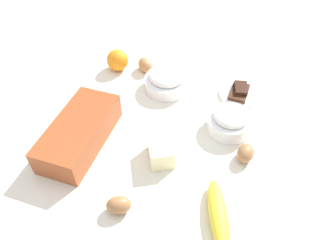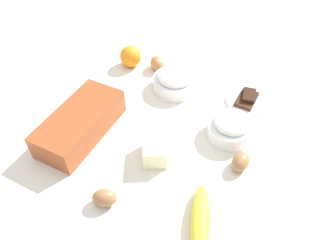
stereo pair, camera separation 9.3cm
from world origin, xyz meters
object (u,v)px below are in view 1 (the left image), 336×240
loaf_pan (79,132)px  flour_bowl (230,120)px  egg_loose (246,153)px  chocolate_plate (239,93)px  banana (218,215)px  egg_beside_bowl (119,205)px  butter_block (161,151)px  orange_fruit (117,60)px  egg_near_butter (145,65)px  sugar_bowl (167,80)px

loaf_pan → flour_bowl: 0.44m
egg_loose → chocolate_plate: size_ratio=0.48×
banana → egg_beside_bowl: bearing=94.5°
flour_bowl → chocolate_plate: bearing=-9.1°
flour_bowl → butter_block: bearing=129.0°
butter_block → chocolate_plate: butter_block is taller
orange_fruit → egg_near_butter: (0.01, -0.10, -0.01)m
orange_fruit → butter_block: (-0.37, -0.23, -0.01)m
egg_loose → chocolate_plate: 0.26m
egg_loose → butter_block: bearing=100.0°
flour_bowl → egg_beside_bowl: size_ratio=2.20×
flour_bowl → chocolate_plate: flour_bowl is taller
butter_block → banana: bearing=-132.8°
flour_bowl → egg_near_butter: 0.39m
orange_fruit → butter_block: size_ratio=0.85×
banana → egg_loose: (0.20, -0.06, 0.00)m
orange_fruit → sugar_bowl: bearing=-110.6°
egg_near_butter → loaf_pan: bearing=164.2°
loaf_pan → banana: (-0.17, -0.40, -0.02)m
orange_fruit → chocolate_plate: (-0.07, -0.44, -0.03)m
orange_fruit → butter_block: 0.44m
butter_block → egg_loose: bearing=-80.0°
banana → butter_block: (0.16, 0.17, 0.01)m
loaf_pan → egg_loose: bearing=-79.0°
egg_beside_bowl → egg_loose: bearing=-54.1°
egg_loose → banana: bearing=163.1°
orange_fruit → chocolate_plate: bearing=-98.9°
flour_bowl → chocolate_plate: 0.16m
sugar_bowl → butter_block: bearing=-172.6°
egg_beside_bowl → egg_loose: same height
egg_near_butter → egg_loose: bearing=-133.3°
butter_block → egg_near_butter: size_ratio=1.37×
flour_bowl → egg_beside_bowl: (-0.32, 0.25, -0.01)m
flour_bowl → sugar_bowl: (0.15, 0.22, -0.00)m
chocolate_plate → butter_block: bearing=145.8°
sugar_bowl → egg_loose: size_ratio=2.40×
butter_block → egg_loose: size_ratio=1.43×
sugar_bowl → chocolate_plate: sugar_bowl is taller
loaf_pan → egg_beside_bowl: (-0.19, -0.17, -0.02)m
butter_block → loaf_pan: bearing=86.5°
orange_fruit → egg_loose: orange_fruit is taller
flour_bowl → egg_loose: bearing=-155.4°
egg_near_butter → chocolate_plate: 0.35m
egg_loose → loaf_pan: bearing=93.1°
orange_fruit → egg_beside_bowl: size_ratio=1.27×
egg_loose → egg_near_butter: bearing=46.7°
egg_near_butter → banana: bearing=-150.6°
egg_near_butter → egg_beside_bowl: 0.56m
banana → orange_fruit: orange_fruit is taller
flour_bowl → sugar_bowl: size_ratio=0.88×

